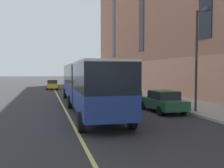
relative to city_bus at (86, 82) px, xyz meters
The scene contains 10 objects.
ground_plane 7.68m from the city_bus, 92.34° to the right, with size 260.00×260.00×0.00m, color #303033.
sidewalk 10.09m from the city_bus, 26.37° to the right, with size 4.99×160.00×0.15m, color #ADA89E.
city_bus is the anchor object (origin of this frame).
parked_car_black_0 23.42m from the city_bus, 77.44° to the left, with size 2.00×4.46×1.56m.
parked_car_green_1 6.24m from the city_bus, 34.78° to the right, with size 2.11×4.57×1.56m.
parked_car_green_3 7.27m from the city_bus, 44.43° to the left, with size 1.97×4.26×1.56m.
parked_car_navy_4 15.79m from the city_bus, 70.28° to the left, with size 2.02×4.60×1.56m.
taxi_cab 22.13m from the city_bus, 95.18° to the left, with size 1.97×4.28×1.56m.
street_lamp 8.83m from the city_bus, 35.01° to the right, with size 0.36×1.48×6.94m.
lane_centerline 5.14m from the city_bus, 111.16° to the right, with size 0.16×140.00×0.01m, color #E0D66B.
Camera 1 is at (-2.90, -13.33, 2.98)m, focal length 42.00 mm.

